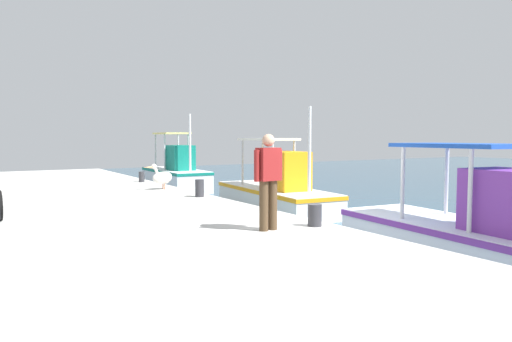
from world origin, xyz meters
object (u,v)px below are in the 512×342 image
pelican (162,177)px  mooring_bollard_nearest (142,177)px  fishing_boat_second (276,191)px  mooring_bollard_third (315,215)px  mooring_bollard_second (200,188)px  fishing_boat_nearest (176,174)px  fishing_boat_third (485,237)px  fisherman_standing (268,178)px

pelican → mooring_bollard_nearest: size_ratio=2.48×
fishing_boat_second → pelican: bearing=-109.7°
fishing_boat_second → mooring_bollard_third: bearing=-28.1°
fishing_boat_second → mooring_bollard_second: size_ratio=12.24×
fishing_boat_nearest → pelican: bearing=-25.2°
fishing_boat_second → fishing_boat_third: fishing_boat_second is taller
fishing_boat_nearest → pelican: (6.57, -3.09, 0.48)m
fishing_boat_second → mooring_bollard_nearest: (-4.01, -3.30, 0.34)m
pelican → mooring_bollard_nearest: 2.77m
fishing_boat_third → fisherman_standing: 4.15m
fishing_boat_nearest → mooring_bollard_nearest: bearing=-37.0°
fishing_boat_nearest → pelican: size_ratio=5.35×
fishing_boat_third → pelican: (-9.18, -2.80, 0.57)m
mooring_bollard_nearest → mooring_bollard_second: 5.10m
fisherman_standing → mooring_bollard_second: fisherman_standing is taller
fishing_boat_third → fisherman_standing: bearing=-117.8°
fisherman_standing → mooring_bollard_nearest: 10.14m
fishing_boat_second → mooring_bollard_third: (6.18, -3.30, 0.36)m
mooring_bollard_nearest → fishing_boat_nearest: bearing=143.0°
fishing_boat_nearest → pelican: fishing_boat_nearest is taller
fishing_boat_nearest → fishing_boat_third: fishing_boat_nearest is taller
fishing_boat_second → mooring_bollard_second: fishing_boat_second is taller
pelican → fisherman_standing: size_ratio=0.56×
fishing_boat_second → mooring_bollard_third: fishing_boat_second is taller
mooring_bollard_nearest → mooring_bollard_second: bearing=0.0°
fishing_boat_second → fishing_boat_third: size_ratio=0.95×
fishing_boat_nearest → fisherman_standing: (13.89, -3.83, 1.02)m
pelican → mooring_bollard_second: pelican is taller
pelican → mooring_bollard_third: (7.43, 0.21, -0.19)m
fishing_boat_nearest → fishing_boat_third: (15.75, -0.29, -0.09)m
fishing_boat_second → fisherman_standing: bearing=-35.1°
mooring_bollard_third → mooring_bollard_nearest: bearing=-180.0°
fishing_boat_second → fisherman_standing: (6.06, -4.25, 1.09)m
fishing_boat_nearest → mooring_bollard_second: size_ratio=10.67×
fishing_boat_third → mooring_bollard_nearest: size_ratio=16.01×
fishing_boat_third → fisherman_standing: fishing_boat_third is taller
fishing_boat_third → mooring_bollard_second: fishing_boat_third is taller
mooring_bollard_second → fisherman_standing: bearing=-10.8°
fishing_boat_nearest → mooring_bollard_nearest: size_ratio=13.28×
mooring_bollard_nearest → mooring_bollard_third: mooring_bollard_third is taller
fishing_boat_third → fisherman_standing: size_ratio=3.63×
fishing_boat_nearest → fishing_boat_second: size_ratio=0.87×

